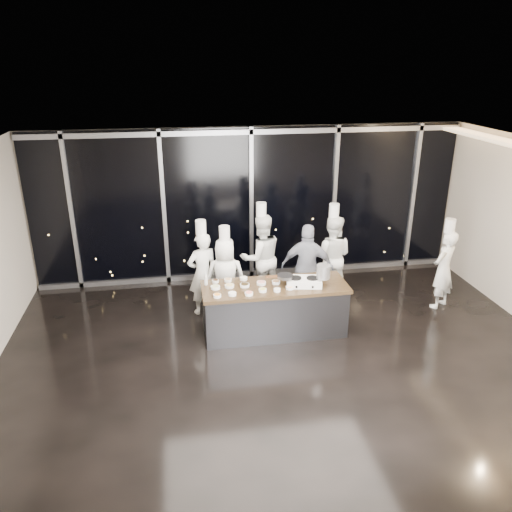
{
  "coord_description": "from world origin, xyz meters",
  "views": [
    {
      "loc": [
        -1.58,
        -6.55,
        4.46
      ],
      "look_at": [
        -0.27,
        1.2,
        1.33
      ],
      "focal_mm": 35.0,
      "sensor_mm": 36.0,
      "label": 1
    }
  ],
  "objects_px": {
    "frying_pan": "(284,276)",
    "chef_far_left": "(203,272)",
    "guest": "(307,267)",
    "demo_counter": "(274,309)",
    "chef_left": "(225,277)",
    "chef_right": "(331,256)",
    "chef_side": "(443,268)",
    "stock_pot": "(323,272)",
    "chef_center": "(261,257)",
    "stove": "(304,282)"
  },
  "relations": [
    {
      "from": "chef_center",
      "to": "chef_right",
      "type": "height_order",
      "value": "chef_center"
    },
    {
      "from": "frying_pan",
      "to": "stock_pot",
      "type": "bearing_deg",
      "value": -0.29
    },
    {
      "from": "stock_pot",
      "to": "chef_center",
      "type": "bearing_deg",
      "value": 117.8
    },
    {
      "from": "demo_counter",
      "to": "frying_pan",
      "type": "bearing_deg",
      "value": -6.03
    },
    {
      "from": "chef_far_left",
      "to": "chef_left",
      "type": "relative_size",
      "value": 1.05
    },
    {
      "from": "stock_pot",
      "to": "frying_pan",
      "type": "bearing_deg",
      "value": 169.11
    },
    {
      "from": "stock_pot",
      "to": "chef_right",
      "type": "bearing_deg",
      "value": 66.81
    },
    {
      "from": "demo_counter",
      "to": "guest",
      "type": "height_order",
      "value": "guest"
    },
    {
      "from": "stock_pot",
      "to": "chef_far_left",
      "type": "height_order",
      "value": "chef_far_left"
    },
    {
      "from": "chef_far_left",
      "to": "chef_side",
      "type": "relative_size",
      "value": 1.03
    },
    {
      "from": "demo_counter",
      "to": "chef_left",
      "type": "xyz_separation_m",
      "value": [
        -0.75,
        0.8,
        0.31
      ]
    },
    {
      "from": "frying_pan",
      "to": "guest",
      "type": "height_order",
      "value": "guest"
    },
    {
      "from": "chef_far_left",
      "to": "chef_right",
      "type": "xyz_separation_m",
      "value": [
        2.54,
        0.3,
        0.04
      ]
    },
    {
      "from": "chef_left",
      "to": "chef_center",
      "type": "height_order",
      "value": "chef_center"
    },
    {
      "from": "chef_left",
      "to": "guest",
      "type": "distance_m",
      "value": 1.54
    },
    {
      "from": "chef_left",
      "to": "guest",
      "type": "xyz_separation_m",
      "value": [
        1.53,
        0.0,
        0.07
      ]
    },
    {
      "from": "chef_far_left",
      "to": "chef_left",
      "type": "bearing_deg",
      "value": 141.17
    },
    {
      "from": "frying_pan",
      "to": "guest",
      "type": "bearing_deg",
      "value": 63.23
    },
    {
      "from": "stock_pot",
      "to": "chef_right",
      "type": "xyz_separation_m",
      "value": [
        0.6,
        1.39,
        -0.31
      ]
    },
    {
      "from": "frying_pan",
      "to": "chef_far_left",
      "type": "xyz_separation_m",
      "value": [
        -1.31,
        0.97,
        -0.25
      ]
    },
    {
      "from": "stock_pot",
      "to": "chef_side",
      "type": "xyz_separation_m",
      "value": [
        2.53,
        0.58,
        -0.37
      ]
    },
    {
      "from": "demo_counter",
      "to": "stock_pot",
      "type": "relative_size",
      "value": 10.73
    },
    {
      "from": "stove",
      "to": "guest",
      "type": "bearing_deg",
      "value": 81.46
    },
    {
      "from": "chef_center",
      "to": "chef_side",
      "type": "relative_size",
      "value": 1.12
    },
    {
      "from": "stock_pot",
      "to": "chef_far_left",
      "type": "distance_m",
      "value": 2.25
    },
    {
      "from": "stock_pot",
      "to": "chef_left",
      "type": "height_order",
      "value": "chef_left"
    },
    {
      "from": "chef_right",
      "to": "demo_counter",
      "type": "bearing_deg",
      "value": 64.37
    },
    {
      "from": "stock_pot",
      "to": "demo_counter",
      "type": "bearing_deg",
      "value": 170.08
    },
    {
      "from": "chef_center",
      "to": "stock_pot",
      "type": "bearing_deg",
      "value": 106.66
    },
    {
      "from": "stove",
      "to": "chef_far_left",
      "type": "relative_size",
      "value": 0.35
    },
    {
      "from": "chef_left",
      "to": "chef_right",
      "type": "relative_size",
      "value": 0.91
    },
    {
      "from": "chef_center",
      "to": "demo_counter",
      "type": "bearing_deg",
      "value": 78.59
    },
    {
      "from": "chef_far_left",
      "to": "chef_left",
      "type": "distance_m",
      "value": 0.43
    },
    {
      "from": "guest",
      "to": "stock_pot",
      "type": "bearing_deg",
      "value": 110.21
    },
    {
      "from": "chef_center",
      "to": "guest",
      "type": "height_order",
      "value": "chef_center"
    },
    {
      "from": "stove",
      "to": "stock_pot",
      "type": "bearing_deg",
      "value": -2.48
    },
    {
      "from": "frying_pan",
      "to": "stock_pot",
      "type": "height_order",
      "value": "stock_pot"
    },
    {
      "from": "demo_counter",
      "to": "chef_side",
      "type": "xyz_separation_m",
      "value": [
        3.32,
        0.44,
        0.34
      ]
    },
    {
      "from": "stove",
      "to": "guest",
      "type": "relative_size",
      "value": 0.38
    },
    {
      "from": "frying_pan",
      "to": "chef_right",
      "type": "distance_m",
      "value": 1.78
    },
    {
      "from": "stock_pot",
      "to": "chef_side",
      "type": "relative_size",
      "value": 0.13
    },
    {
      "from": "chef_right",
      "to": "chef_side",
      "type": "bearing_deg",
      "value": 179.65
    },
    {
      "from": "chef_far_left",
      "to": "guest",
      "type": "xyz_separation_m",
      "value": [
        1.94,
        -0.15,
        0.02
      ]
    },
    {
      "from": "chef_far_left",
      "to": "chef_side",
      "type": "height_order",
      "value": "chef_far_left"
    },
    {
      "from": "frying_pan",
      "to": "guest",
      "type": "distance_m",
      "value": 1.06
    },
    {
      "from": "demo_counter",
      "to": "chef_left",
      "type": "height_order",
      "value": "chef_left"
    },
    {
      "from": "chef_right",
      "to": "chef_side",
      "type": "height_order",
      "value": "chef_right"
    },
    {
      "from": "chef_center",
      "to": "chef_right",
      "type": "relative_size",
      "value": 1.03
    },
    {
      "from": "demo_counter",
      "to": "chef_far_left",
      "type": "bearing_deg",
      "value": 140.36
    },
    {
      "from": "frying_pan",
      "to": "guest",
      "type": "xyz_separation_m",
      "value": [
        0.63,
        0.82,
        -0.23
      ]
    }
  ]
}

